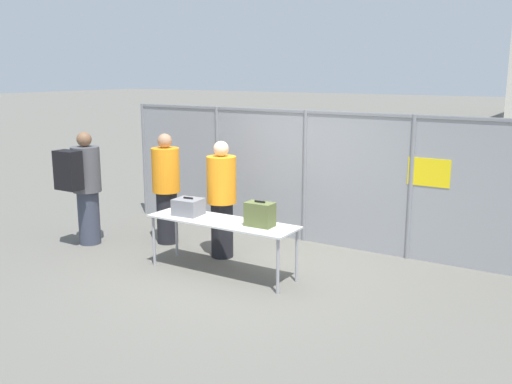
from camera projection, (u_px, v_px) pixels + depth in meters
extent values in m
plane|color=#605E56|center=(240.00, 275.00, 7.77)|extent=(120.00, 120.00, 0.00)
cylinder|color=gray|center=(145.00, 159.00, 10.89)|extent=(0.07, 0.07, 2.12)
cylinder|color=gray|center=(218.00, 167.00, 10.00)|extent=(0.07, 0.07, 2.12)
cylinder|color=gray|center=(305.00, 177.00, 9.12)|extent=(0.07, 0.07, 2.12)
cylinder|color=gray|center=(411.00, 188.00, 8.24)|extent=(0.07, 0.07, 2.12)
cube|color=gray|center=(305.00, 177.00, 9.12)|extent=(6.86, 0.01, 2.12)
cube|color=gray|center=(306.00, 112.00, 8.91)|extent=(6.86, 0.04, 0.04)
cube|color=yellow|center=(429.00, 172.00, 8.05)|extent=(0.60, 0.01, 0.40)
cube|color=silver|center=(222.00, 221.00, 7.68)|extent=(2.14, 0.62, 0.02)
cylinder|color=#99999E|center=(154.00, 241.00, 8.07)|extent=(0.04, 0.04, 0.72)
cylinder|color=#99999E|center=(278.00, 266.00, 7.03)|extent=(0.04, 0.04, 0.72)
cylinder|color=#99999E|center=(177.00, 233.00, 8.48)|extent=(0.04, 0.04, 0.72)
cylinder|color=#99999E|center=(297.00, 255.00, 7.44)|extent=(0.04, 0.04, 0.72)
cube|color=slate|center=(188.00, 207.00, 7.96)|extent=(0.40, 0.36, 0.23)
cube|color=black|center=(188.00, 198.00, 7.93)|extent=(0.15, 0.04, 0.02)
cube|color=#566033|center=(260.00, 214.00, 7.37)|extent=(0.37, 0.23, 0.31)
cube|color=black|center=(260.00, 202.00, 7.33)|extent=(0.15, 0.03, 0.02)
cylinder|color=#383D4C|center=(89.00, 218.00, 9.10)|extent=(0.34, 0.34, 0.85)
cylinder|color=#4C4C51|center=(86.00, 169.00, 8.93)|extent=(0.44, 0.44, 0.71)
sphere|color=brown|center=(84.00, 139.00, 8.83)|extent=(0.23, 0.23, 0.23)
cube|color=black|center=(68.00, 170.00, 8.64)|extent=(0.40, 0.24, 0.60)
cylinder|color=black|center=(222.00, 230.00, 8.45)|extent=(0.33, 0.33, 0.82)
cylinder|color=orange|center=(221.00, 180.00, 8.29)|extent=(0.43, 0.43, 0.69)
sphere|color=beige|center=(221.00, 149.00, 8.20)|extent=(0.22, 0.22, 0.22)
cylinder|color=black|center=(167.00, 217.00, 9.14)|extent=(0.33, 0.33, 0.84)
cylinder|color=orange|center=(166.00, 170.00, 8.98)|extent=(0.44, 0.44, 0.70)
sphere|color=#A57A5B|center=(165.00, 141.00, 8.88)|extent=(0.23, 0.23, 0.23)
cube|color=#4C6B47|center=(477.00, 214.00, 9.17)|extent=(3.32, 1.21, 0.57)
sphere|color=black|center=(429.00, 227.00, 8.94)|extent=(0.65, 0.65, 0.65)
sphere|color=black|center=(449.00, 209.00, 10.05)|extent=(0.65, 0.65, 0.65)
cylinder|color=#59595B|center=(347.00, 211.00, 10.37)|extent=(1.16, 0.06, 0.06)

